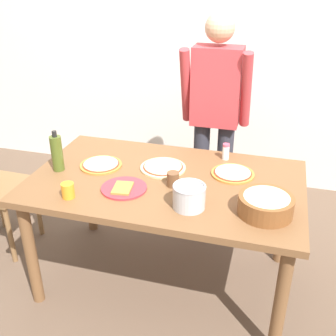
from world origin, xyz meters
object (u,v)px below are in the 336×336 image
at_px(pizza_raw_on_board, 163,167).
at_px(dining_table, 166,193).
at_px(olive_oil_bottle, 57,153).
at_px(cup_small_brown, 173,179).
at_px(steel_pot, 189,196).
at_px(salt_shaker, 226,152).
at_px(plate_with_slice, 124,188).
at_px(popcorn_bowl, 266,203).
at_px(pizza_cooked_on_tray, 101,165).
at_px(person_cook, 215,112).
at_px(cup_orange, 68,190).
at_px(pizza_second_cooked, 233,173).

bearing_deg(pizza_raw_on_board, dining_table, -67.04).
relative_size(olive_oil_bottle, cup_small_brown, 3.01).
bearing_deg(steel_pot, salt_shaker, 81.18).
xyz_separation_m(plate_with_slice, olive_oil_bottle, (-0.47, 0.12, 0.11)).
bearing_deg(popcorn_bowl, pizza_cooked_on_tray, 165.21).
xyz_separation_m(pizza_cooked_on_tray, cup_small_brown, (0.50, -0.12, 0.03)).
bearing_deg(person_cook, plate_with_slice, -110.55).
distance_m(dining_table, steel_pot, 0.36).
relative_size(cup_orange, cup_small_brown, 1.00).
bearing_deg(popcorn_bowl, steel_pot, -173.39).
relative_size(dining_table, popcorn_bowl, 5.71).
distance_m(pizza_raw_on_board, plate_with_slice, 0.34).
height_order(pizza_raw_on_board, popcorn_bowl, popcorn_bowl).
height_order(pizza_cooked_on_tray, popcorn_bowl, popcorn_bowl).
distance_m(person_cook, plate_with_slice, 1.01).
xyz_separation_m(dining_table, steel_pot, (0.20, -0.26, 0.16)).
xyz_separation_m(plate_with_slice, cup_orange, (-0.26, -0.16, 0.03)).
xyz_separation_m(pizza_cooked_on_tray, steel_pot, (0.64, -0.32, 0.06)).
relative_size(olive_oil_bottle, steel_pot, 1.48).
bearing_deg(dining_table, cup_small_brown, -45.96).
distance_m(person_cook, salt_shaker, 0.43).
bearing_deg(pizza_raw_on_board, person_cook, 71.58).
bearing_deg(person_cook, dining_table, -101.61).
bearing_deg(salt_shaker, cup_orange, -136.56).
xyz_separation_m(pizza_raw_on_board, cup_orange, (-0.40, -0.47, 0.03)).
distance_m(olive_oil_bottle, salt_shaker, 1.06).
height_order(dining_table, pizza_second_cooked, pizza_second_cooked).
xyz_separation_m(olive_oil_bottle, cup_orange, (0.22, -0.28, -0.07)).
bearing_deg(olive_oil_bottle, dining_table, 5.07).
bearing_deg(pizza_cooked_on_tray, plate_with_slice, -43.89).
bearing_deg(pizza_cooked_on_tray, cup_small_brown, -13.55).
xyz_separation_m(pizza_cooked_on_tray, olive_oil_bottle, (-0.23, -0.12, 0.10)).
height_order(olive_oil_bottle, salt_shaker, olive_oil_bottle).
relative_size(dining_table, salt_shaker, 15.09).
distance_m(pizza_second_cooked, steel_pot, 0.46).
xyz_separation_m(popcorn_bowl, salt_shaker, (-0.29, 0.58, -0.01)).
xyz_separation_m(plate_with_slice, steel_pot, (0.40, -0.08, 0.06)).
xyz_separation_m(dining_table, pizza_raw_on_board, (-0.05, 0.13, 0.10)).
bearing_deg(pizza_second_cooked, popcorn_bowl, -60.61).
xyz_separation_m(person_cook, pizza_cooked_on_tray, (-0.60, -0.70, -0.17)).
bearing_deg(plate_with_slice, popcorn_bowl, -2.59).
bearing_deg(plate_with_slice, person_cook, 69.45).
relative_size(steel_pot, cup_small_brown, 2.04).
distance_m(person_cook, pizza_cooked_on_tray, 0.93).
bearing_deg(olive_oil_bottle, pizza_second_cooked, 12.19).
relative_size(pizza_cooked_on_tray, plate_with_slice, 1.01).
height_order(steel_pot, salt_shaker, steel_pot).
bearing_deg(cup_orange, popcorn_bowl, 6.93).
distance_m(person_cook, pizza_raw_on_board, 0.68).
distance_m(plate_with_slice, salt_shaker, 0.74).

